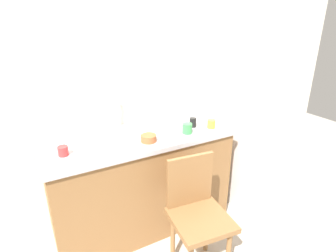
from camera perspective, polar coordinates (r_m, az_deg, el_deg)
back_wall at (r=2.60m, az=-4.07°, el=9.26°), size 4.80×0.10×2.51m
cabinet_base at (r=2.52m, az=-5.66°, el=-11.68°), size 1.54×0.60×0.85m
countertop at (r=2.30m, az=-6.06°, el=-2.32°), size 1.58×0.64×0.04m
faucet at (r=2.44m, az=-10.48°, el=2.67°), size 0.02×0.02×0.27m
refrigerator at (r=2.95m, az=15.52°, el=0.25°), size 0.54×0.62×1.54m
chair at (r=2.09m, az=6.03°, el=-17.26°), size 0.44×0.44×0.89m
dish_tray at (r=2.42m, az=-2.39°, el=0.17°), size 0.28×0.20×0.05m
terracotta_bowl at (r=2.16m, az=-4.07°, el=-2.56°), size 0.12×0.12×0.05m
cup_green at (r=2.31m, az=4.00°, el=-0.51°), size 0.08×0.08×0.09m
cup_yellow at (r=2.45m, az=9.00°, el=0.43°), size 0.07×0.07×0.07m
cup_red at (r=2.07m, az=-21.00°, el=-4.87°), size 0.07×0.07×0.07m
cup_black at (r=2.45m, az=5.20°, el=0.76°), size 0.06×0.06×0.08m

